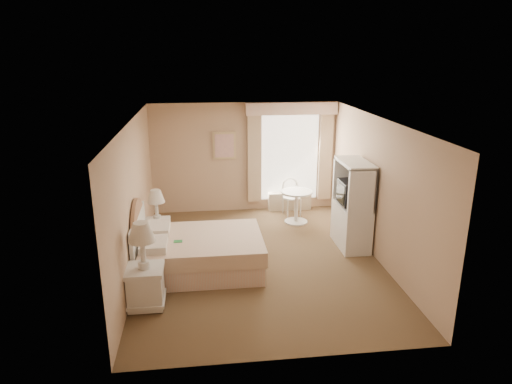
{
  "coord_description": "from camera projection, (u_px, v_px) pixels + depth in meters",
  "views": [
    {
      "loc": [
        -0.97,
        -7.36,
        3.6
      ],
      "look_at": [
        -0.03,
        0.3,
        1.19
      ],
      "focal_mm": 32.0,
      "sensor_mm": 36.0,
      "label": 1
    }
  ],
  "objects": [
    {
      "name": "cafe_chair",
      "position": [
        291.0,
        194.0,
        10.32
      ],
      "size": [
        0.46,
        0.46,
        0.83
      ],
      "rotation": [
        0.0,
        0.0,
        0.16
      ],
      "color": "silver",
      "rests_on": "room"
    },
    {
      "name": "round_table",
      "position": [
        296.0,
        202.0,
        9.83
      ],
      "size": [
        0.67,
        0.67,
        0.71
      ],
      "color": "silver",
      "rests_on": "room"
    },
    {
      "name": "bed",
      "position": [
        196.0,
        251.0,
        7.72
      ],
      "size": [
        2.08,
        1.58,
        1.39
      ],
      "color": "#E4AB94",
      "rests_on": "room"
    },
    {
      "name": "nightstand_far",
      "position": [
        158.0,
        226.0,
        8.63
      ],
      "size": [
        0.46,
        0.46,
        1.11
      ],
      "color": "white",
      "rests_on": "room"
    },
    {
      "name": "window",
      "position": [
        290.0,
        154.0,
        10.4
      ],
      "size": [
        2.05,
        0.22,
        2.51
      ],
      "color": "white",
      "rests_on": "room"
    },
    {
      "name": "framed_art",
      "position": [
        224.0,
        146.0,
        10.22
      ],
      "size": [
        0.52,
        0.04,
        0.62
      ],
      "color": "tan",
      "rests_on": "room"
    },
    {
      "name": "nightstand_near",
      "position": [
        145.0,
        276.0,
        6.56
      ],
      "size": [
        0.53,
        0.53,
        1.29
      ],
      "color": "white",
      "rests_on": "room"
    },
    {
      "name": "room",
      "position": [
        260.0,
        194.0,
        7.79
      ],
      "size": [
        4.21,
        5.51,
        2.51
      ],
      "color": "brown",
      "rests_on": "ground"
    },
    {
      "name": "armoire",
      "position": [
        352.0,
        212.0,
        8.57
      ],
      "size": [
        0.5,
        1.0,
        1.67
      ],
      "color": "white",
      "rests_on": "room"
    }
  ]
}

